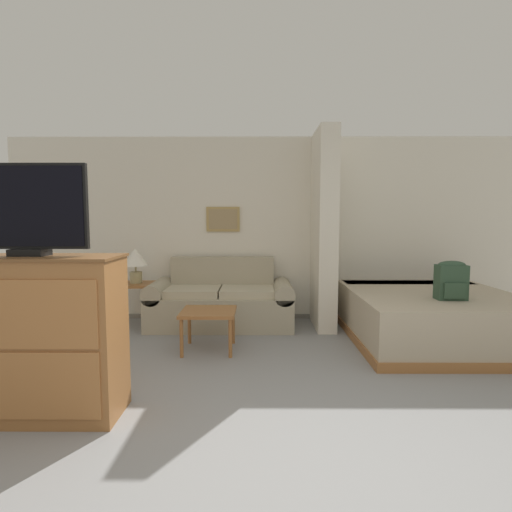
{
  "coord_description": "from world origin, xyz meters",
  "views": [
    {
      "loc": [
        -0.18,
        -1.98,
        1.44
      ],
      "look_at": [
        -0.2,
        2.25,
        1.05
      ],
      "focal_mm": 28.0,
      "sensor_mm": 36.0,
      "label": 1
    }
  ],
  "objects_px": {
    "table_lamp": "(135,260)",
    "bed": "(431,316)",
    "tv_dresser": "(34,337)",
    "tv": "(27,210)",
    "coffee_table": "(209,316)",
    "couch": "(221,302)",
    "backpack": "(451,280)"
  },
  "relations": [
    {
      "from": "tv_dresser",
      "to": "tv",
      "type": "xyz_separation_m",
      "value": [
        -0.0,
        0.0,
        0.92
      ]
    },
    {
      "from": "table_lamp",
      "to": "tv",
      "type": "relative_size",
      "value": 0.55
    },
    {
      "from": "table_lamp",
      "to": "tv",
      "type": "xyz_separation_m",
      "value": [
        0.01,
        -2.44,
        0.6
      ]
    },
    {
      "from": "couch",
      "to": "table_lamp",
      "type": "height_order",
      "value": "table_lamp"
    },
    {
      "from": "table_lamp",
      "to": "bed",
      "type": "relative_size",
      "value": 0.23
    },
    {
      "from": "bed",
      "to": "table_lamp",
      "type": "bearing_deg",
      "value": 170.95
    },
    {
      "from": "tv_dresser",
      "to": "tv",
      "type": "height_order",
      "value": "tv"
    },
    {
      "from": "couch",
      "to": "table_lamp",
      "type": "bearing_deg",
      "value": -177.15
    },
    {
      "from": "coffee_table",
      "to": "table_lamp",
      "type": "distance_m",
      "value": 1.54
    },
    {
      "from": "tv",
      "to": "couch",
      "type": "bearing_deg",
      "value": 65.86
    },
    {
      "from": "bed",
      "to": "backpack",
      "type": "height_order",
      "value": "backpack"
    },
    {
      "from": "couch",
      "to": "tv_dresser",
      "type": "height_order",
      "value": "tv_dresser"
    },
    {
      "from": "backpack",
      "to": "coffee_table",
      "type": "bearing_deg",
      "value": 178.97
    },
    {
      "from": "couch",
      "to": "table_lamp",
      "type": "distance_m",
      "value": 1.27
    },
    {
      "from": "tv",
      "to": "table_lamp",
      "type": "bearing_deg",
      "value": 90.16
    },
    {
      "from": "tv_dresser",
      "to": "bed",
      "type": "bearing_deg",
      "value": 26.77
    },
    {
      "from": "coffee_table",
      "to": "tv",
      "type": "bearing_deg",
      "value": -126.08
    },
    {
      "from": "couch",
      "to": "bed",
      "type": "height_order",
      "value": "couch"
    },
    {
      "from": "bed",
      "to": "tv",
      "type": "bearing_deg",
      "value": -153.24
    },
    {
      "from": "tv_dresser",
      "to": "couch",
      "type": "bearing_deg",
      "value": 65.87
    },
    {
      "from": "tv",
      "to": "coffee_table",
      "type": "bearing_deg",
      "value": 53.92
    },
    {
      "from": "backpack",
      "to": "bed",
      "type": "bearing_deg",
      "value": 91.74
    },
    {
      "from": "tv_dresser",
      "to": "backpack",
      "type": "height_order",
      "value": "tv_dresser"
    },
    {
      "from": "bed",
      "to": "coffee_table",
      "type": "bearing_deg",
      "value": -171.77
    },
    {
      "from": "tv",
      "to": "backpack",
      "type": "distance_m",
      "value": 4.03
    },
    {
      "from": "table_lamp",
      "to": "backpack",
      "type": "xyz_separation_m",
      "value": [
        3.7,
        -1.01,
        -0.11
      ]
    },
    {
      "from": "coffee_table",
      "to": "couch",
      "type": "bearing_deg",
      "value": 87.63
    },
    {
      "from": "tv",
      "to": "tv_dresser",
      "type": "bearing_deg",
      "value": -90.0
    },
    {
      "from": "couch",
      "to": "tv_dresser",
      "type": "distance_m",
      "value": 2.75
    },
    {
      "from": "tv",
      "to": "backpack",
      "type": "height_order",
      "value": "tv"
    },
    {
      "from": "couch",
      "to": "coffee_table",
      "type": "relative_size",
      "value": 3.29
    },
    {
      "from": "backpack",
      "to": "couch",
      "type": "bearing_deg",
      "value": 157.49
    }
  ]
}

